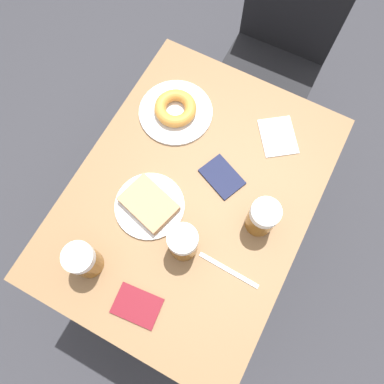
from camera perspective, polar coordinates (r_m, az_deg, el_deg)
name	(u,v)px	position (r m, az deg, el deg)	size (l,w,h in m)	color
ground_plane	(192,242)	(1.85, 0.00, -7.69)	(8.00, 8.00, 0.00)	#333338
table	(192,201)	(1.20, 0.00, -1.45)	(0.70, 0.94, 0.74)	olive
chair	(277,51)	(1.73, 12.77, 20.21)	(0.41, 0.41, 0.84)	black
plate_with_cake	(149,205)	(1.11, -6.54, -1.94)	(0.21, 0.21, 0.04)	silver
plate_with_donut	(176,110)	(1.23, -2.52, 12.37)	(0.24, 0.24, 0.05)	silver
beer_mug_left	(183,243)	(1.02, -1.38, -7.74)	(0.08, 0.08, 0.13)	#8C5619
beer_mug_center	(262,218)	(1.06, 10.67, -3.84)	(0.08, 0.08, 0.13)	#8C5619
beer_mug_right	(84,260)	(1.06, -16.18, -9.97)	(0.08, 0.08, 0.13)	#8C5619
napkin_folded	(278,136)	(1.23, 12.96, 8.25)	(0.17, 0.17, 0.00)	white
fork	(229,270)	(1.08, 5.61, -11.77)	(0.19, 0.02, 0.00)	silver
passport_near_edge	(222,177)	(1.15, 4.59, 2.33)	(0.15, 0.13, 0.01)	#141938
passport_far_edge	(137,306)	(1.08, -8.37, -16.78)	(0.13, 0.10, 0.01)	maroon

